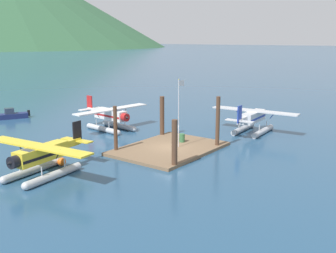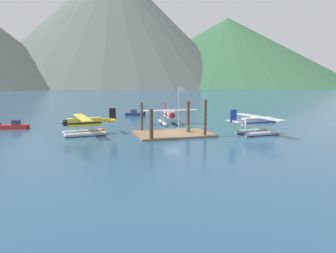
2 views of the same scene
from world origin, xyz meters
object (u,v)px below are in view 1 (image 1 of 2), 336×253
(seaplane_yellow_port_fwd, at_px, (42,158))
(boat_navy_open_north, at_px, (11,115))
(flagpole, at_px, (179,106))
(mooring_buoy, at_px, (62,162))
(seaplane_silver_stbd_aft, at_px, (253,120))
(seaplane_white_bow_right, at_px, (111,117))
(fuel_drum, at_px, (182,138))

(seaplane_yellow_port_fwd, height_order, boat_navy_open_north, seaplane_yellow_port_fwd)
(flagpole, bearing_deg, mooring_buoy, 153.19)
(mooring_buoy, xyz_separation_m, boat_navy_open_north, (9.43, 22.74, 0.12))
(mooring_buoy, distance_m, seaplane_silver_stbd_aft, 23.24)
(mooring_buoy, relative_size, seaplane_yellow_port_fwd, 0.07)
(flagpole, distance_m, seaplane_white_bow_right, 12.28)
(fuel_drum, xyz_separation_m, boat_navy_open_north, (-2.74, 27.23, -0.25))
(fuel_drum, xyz_separation_m, seaplane_white_bow_right, (0.52, 10.92, 0.84))
(seaplane_white_bow_right, height_order, seaplane_yellow_port_fwd, same)
(fuel_drum, height_order, seaplane_white_bow_right, seaplane_white_bow_right)
(flagpole, relative_size, seaplane_yellow_port_fwd, 0.65)
(seaplane_white_bow_right, xyz_separation_m, seaplane_yellow_port_fwd, (-15.42, -7.43, 0.00))
(seaplane_white_bow_right, distance_m, boat_navy_open_north, 16.67)
(mooring_buoy, bearing_deg, seaplane_silver_stbd_aft, -20.51)
(seaplane_silver_stbd_aft, bearing_deg, seaplane_yellow_port_fwd, 163.74)
(seaplane_silver_stbd_aft, distance_m, boat_navy_open_north, 33.26)
(flagpole, xyz_separation_m, mooring_buoy, (-10.48, 5.29, -4.13))
(fuel_drum, height_order, boat_navy_open_north, boat_navy_open_north)
(flagpole, height_order, fuel_drum, flagpole)
(flagpole, relative_size, seaplane_white_bow_right, 0.65)
(fuel_drum, bearing_deg, flagpole, -154.76)
(seaplane_white_bow_right, bearing_deg, fuel_drum, -92.72)
(flagpole, bearing_deg, fuel_drum, 25.24)
(fuel_drum, distance_m, boat_navy_open_north, 27.37)
(flagpole, relative_size, boat_navy_open_north, 1.51)
(fuel_drum, height_order, mooring_buoy, fuel_drum)
(mooring_buoy, relative_size, seaplane_silver_stbd_aft, 0.07)
(seaplane_white_bow_right, bearing_deg, seaplane_yellow_port_fwd, -154.29)
(flagpole, bearing_deg, seaplane_yellow_port_fwd, 161.98)
(seaplane_yellow_port_fwd, distance_m, boat_navy_open_north, 26.69)
(fuel_drum, xyz_separation_m, seaplane_silver_stbd_aft, (9.57, -3.64, 0.84))
(seaplane_yellow_port_fwd, bearing_deg, seaplane_silver_stbd_aft, -16.26)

